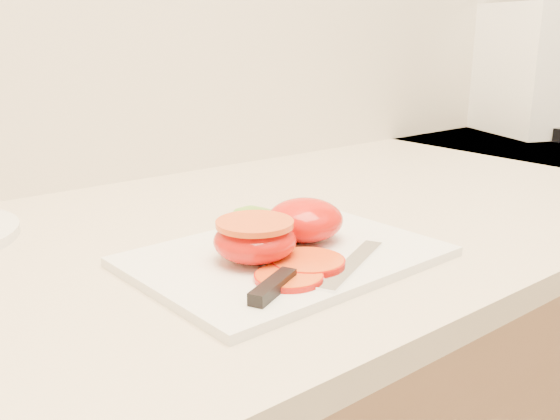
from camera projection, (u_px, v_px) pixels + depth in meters
counter at (449, 408)px, 1.21m from camera, size 3.92×0.65×0.93m
cutting_board at (286, 256)px, 0.67m from camera, size 0.32×0.24×0.01m
tomato_half_dome at (305, 220)px, 0.70m from camera, size 0.09×0.09×0.05m
tomato_half_cut at (255, 239)px, 0.64m from camera, size 0.09×0.09×0.04m
tomato_slice_0 at (308, 262)px, 0.63m from camera, size 0.07×0.07×0.01m
tomato_slice_1 at (289, 277)px, 0.60m from camera, size 0.06×0.06×0.01m
lettuce_leaf_0 at (263, 222)px, 0.74m from camera, size 0.13×0.13×0.02m
knife at (306, 277)px, 0.59m from camera, size 0.21×0.08×0.01m
appliance at (536, 69)px, 1.48m from camera, size 0.28×0.31×0.30m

